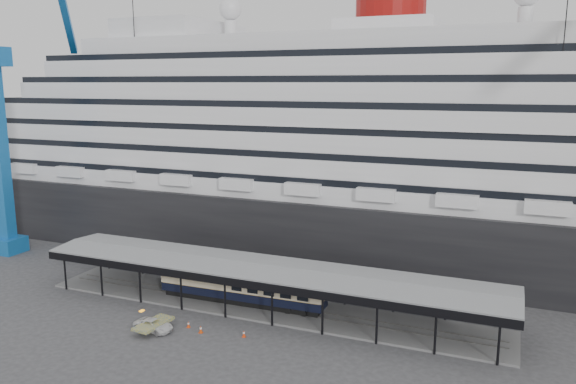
% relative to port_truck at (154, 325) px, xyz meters
% --- Properties ---
extents(ground, '(200.00, 200.00, 0.00)m').
position_rel_port_truck_xyz_m(ground, '(8.33, 5.05, -0.61)').
color(ground, '#38383A').
rests_on(ground, ground).
extents(cruise_ship, '(130.00, 30.00, 43.90)m').
position_rel_port_truck_xyz_m(cruise_ship, '(8.38, 37.05, 17.74)').
color(cruise_ship, black).
rests_on(cruise_ship, ground).
extents(platform_canopy, '(56.00, 9.18, 5.30)m').
position_rel_port_truck_xyz_m(platform_canopy, '(8.33, 10.05, 1.75)').
color(platform_canopy, slate).
rests_on(platform_canopy, ground).
extents(crane_blue, '(22.63, 19.19, 47.60)m').
position_rel_port_truck_xyz_m(crane_blue, '(-36.78, 15.68, 19.34)').
color(crane_blue, '#1866B4').
rests_on(crane_blue, ground).
extents(port_truck, '(4.62, 2.50, 1.23)m').
position_rel_port_truck_xyz_m(port_truck, '(0.00, 0.00, 0.00)').
color(port_truck, silver).
rests_on(port_truck, ground).
extents(pullman_carriage, '(20.68, 3.21, 20.25)m').
position_rel_port_truck_xyz_m(pullman_carriage, '(5.46, 10.05, 1.86)').
color(pullman_carriage, black).
rests_on(pullman_carriage, ground).
extents(traffic_cone_left, '(0.37, 0.37, 0.71)m').
position_rel_port_truck_xyz_m(traffic_cone_left, '(3.03, 2.07, -0.26)').
color(traffic_cone_left, '#E4400C').
rests_on(traffic_cone_left, ground).
extents(traffic_cone_mid, '(0.43, 0.43, 0.82)m').
position_rel_port_truck_xyz_m(traffic_cone_mid, '(4.95, 1.42, -0.21)').
color(traffic_cone_mid, '#CF400B').
rests_on(traffic_cone_mid, ground).
extents(traffic_cone_right, '(0.46, 0.46, 0.75)m').
position_rel_port_truck_xyz_m(traffic_cone_right, '(9.64, 2.26, -0.24)').
color(traffic_cone_right, red).
rests_on(traffic_cone_right, ground).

